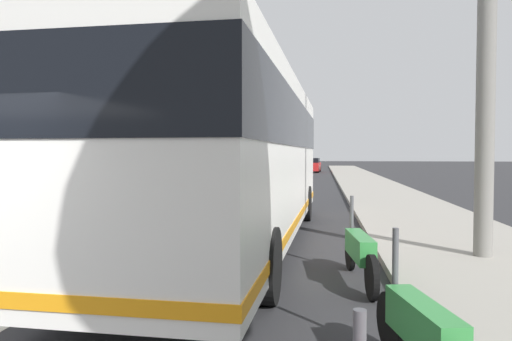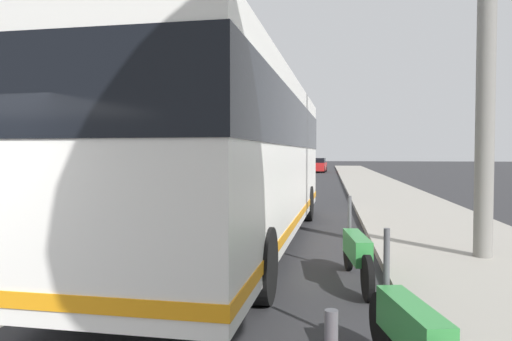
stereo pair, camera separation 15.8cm
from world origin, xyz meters
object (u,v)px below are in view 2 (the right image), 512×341
at_px(motorcycle_far_end, 357,252).
at_px(car_side_street, 317,165).
at_px(utility_pole, 486,60).
at_px(coach_bus, 240,151).
at_px(motorcycle_mid_row, 411,335).
at_px(car_far_distant, 268,166).

xyz_separation_m(motorcycle_far_end, car_side_street, (40.56, 1.60, 0.23)).
bearing_deg(motorcycle_far_end, utility_pole, -61.96).
height_order(coach_bus, car_side_street, coach_bus).
bearing_deg(car_side_street, utility_pole, -171.10).
bearing_deg(coach_bus, car_side_street, 0.90).
relative_size(coach_bus, utility_pole, 1.68).
xyz_separation_m(motorcycle_mid_row, car_far_distant, (39.26, 6.27, 0.29)).
bearing_deg(motorcycle_far_end, coach_bus, 34.31).
distance_m(motorcycle_far_end, car_side_street, 40.59).
distance_m(coach_bus, car_far_distant, 33.68).
bearing_deg(utility_pole, motorcycle_mid_row, 156.95).
xyz_separation_m(car_side_street, utility_pole, (-39.01, -3.86, 2.86)).
bearing_deg(utility_pole, car_far_distant, 13.46).
bearing_deg(car_far_distant, car_side_street, 135.14).
bearing_deg(motorcycle_far_end, car_far_distant, 3.01).
bearing_deg(motorcycle_mid_row, car_far_distant, -3.46).
relative_size(motorcycle_mid_row, car_far_distant, 0.51).
height_order(coach_bus, motorcycle_mid_row, coach_bus).
xyz_separation_m(motorcycle_mid_row, motorcycle_far_end, (3.15, 0.26, 0.01)).
bearing_deg(car_far_distant, motorcycle_mid_row, 8.97).
distance_m(coach_bus, motorcycle_far_end, 3.82).
distance_m(motorcycle_far_end, car_far_distant, 36.61).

